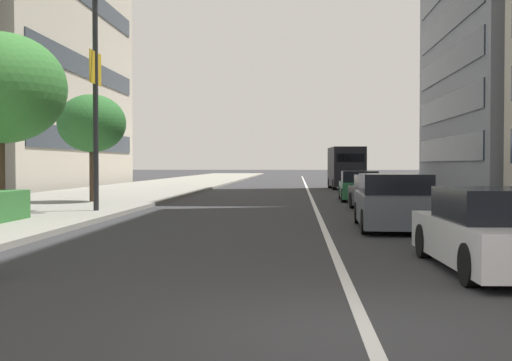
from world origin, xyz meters
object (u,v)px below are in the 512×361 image
(street_tree_mid_sidewalk, at_px, (1,88))
(street_tree_far_plaza, at_px, (92,124))
(car_lead_in_lane, at_px, (394,203))
(car_mid_block_traffic, at_px, (359,187))
(street_lamp_with_banners, at_px, (105,71))
(delivery_van_ahead, at_px, (346,167))
(car_following_behind, at_px, (498,232))
(car_approaching_light, at_px, (380,194))

(street_tree_mid_sidewalk, height_order, street_tree_far_plaza, street_tree_mid_sidewalk)
(car_lead_in_lane, bearing_deg, car_mid_block_traffic, 0.47)
(street_lamp_with_banners, height_order, street_tree_far_plaza, street_lamp_with_banners)
(delivery_van_ahead, bearing_deg, car_following_behind, 177.73)
(car_mid_block_traffic, bearing_deg, street_tree_mid_sidewalk, 136.49)
(car_approaching_light, height_order, street_lamp_with_banners, street_lamp_with_banners)
(car_approaching_light, relative_size, street_tree_mid_sidewalk, 0.84)
(delivery_van_ahead, height_order, street_tree_mid_sidewalk, street_tree_mid_sidewalk)
(street_tree_mid_sidewalk, bearing_deg, car_following_behind, -125.85)
(car_mid_block_traffic, xyz_separation_m, street_tree_mid_sidewalk, (-11.96, 11.95, 3.38))
(car_lead_in_lane, height_order, street_tree_mid_sidewalk, street_tree_mid_sidewalk)
(street_tree_far_plaza, bearing_deg, car_following_behind, -144.54)
(car_lead_in_lane, xyz_separation_m, street_tree_far_plaza, (9.60, 11.23, 2.74))
(delivery_van_ahead, bearing_deg, car_mid_block_traffic, 176.23)
(street_lamp_with_banners, distance_m, street_tree_far_plaza, 5.90)
(car_mid_block_traffic, relative_size, street_tree_far_plaza, 0.94)
(car_mid_block_traffic, relative_size, delivery_van_ahead, 0.79)
(car_mid_block_traffic, bearing_deg, delivery_van_ahead, -0.31)
(car_following_behind, height_order, car_approaching_light, car_following_behind)
(car_following_behind, xyz_separation_m, car_lead_in_lane, (7.07, 0.64, 0.07))
(car_lead_in_lane, distance_m, car_approaching_light, 6.73)
(street_tree_far_plaza, bearing_deg, car_lead_in_lane, -130.53)
(car_mid_block_traffic, distance_m, street_tree_mid_sidewalk, 17.24)
(car_lead_in_lane, distance_m, car_mid_block_traffic, 13.74)
(street_tree_far_plaza, bearing_deg, street_lamp_with_banners, -158.09)
(car_approaching_light, relative_size, car_mid_block_traffic, 1.11)
(delivery_van_ahead, relative_size, street_tree_far_plaza, 1.19)
(street_tree_mid_sidewalk, bearing_deg, car_mid_block_traffic, -44.97)
(delivery_van_ahead, bearing_deg, car_lead_in_lane, 176.38)
(car_lead_in_lane, xyz_separation_m, delivery_van_ahead, (28.61, -0.81, 0.84))
(car_lead_in_lane, height_order, street_lamp_with_banners, street_lamp_with_banners)
(car_following_behind, height_order, street_tree_far_plaza, street_tree_far_plaza)
(car_following_behind, xyz_separation_m, car_approaching_light, (13.78, 0.21, -0.00))
(car_following_behind, bearing_deg, car_approaching_light, -0.95)
(delivery_van_ahead, height_order, street_tree_far_plaza, street_tree_far_plaza)
(car_approaching_light, relative_size, street_tree_far_plaza, 1.04)
(car_approaching_light, relative_size, delivery_van_ahead, 0.87)
(car_mid_block_traffic, height_order, street_lamp_with_banners, street_lamp_with_banners)
(car_lead_in_lane, height_order, car_approaching_light, car_lead_in_lane)
(car_mid_block_traffic, height_order, street_tree_mid_sidewalk, street_tree_mid_sidewalk)
(car_approaching_light, bearing_deg, street_lamp_with_banners, 101.48)
(car_mid_block_traffic, bearing_deg, car_following_behind, -177.72)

